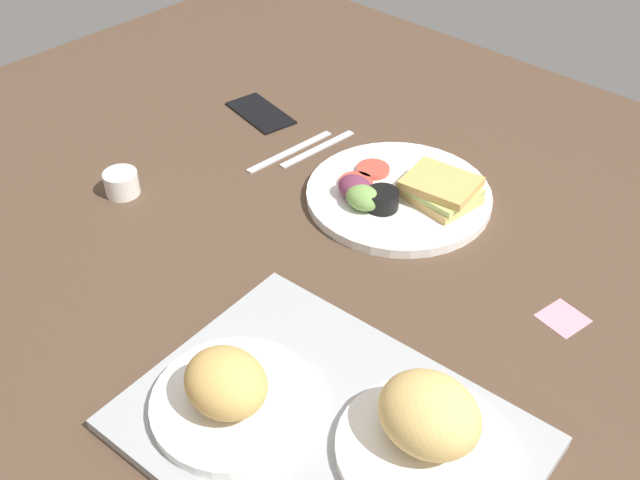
% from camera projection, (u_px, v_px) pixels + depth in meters
% --- Properties ---
extents(ground_plane, '(1.90, 1.50, 0.03)m').
position_uv_depth(ground_plane, '(343.00, 265.00, 1.13)').
color(ground_plane, '#4C3828').
extents(serving_tray, '(0.47, 0.36, 0.02)m').
position_uv_depth(serving_tray, '(327.00, 433.00, 0.87)').
color(serving_tray, '#9EA0A3').
rests_on(serving_tray, ground_plane).
extents(bread_plate_near, '(0.20, 0.20, 0.09)m').
position_uv_depth(bread_plate_near, '(427.00, 427.00, 0.82)').
color(bread_plate_near, white).
rests_on(bread_plate_near, serving_tray).
extents(bread_plate_far, '(0.20, 0.20, 0.08)m').
position_uv_depth(bread_plate_far, '(230.00, 392.00, 0.87)').
color(bread_plate_far, white).
rests_on(bread_plate_far, serving_tray).
extents(plate_with_salad, '(0.30, 0.30, 0.05)m').
position_uv_depth(plate_with_salad, '(401.00, 194.00, 1.22)').
color(plate_with_salad, white).
rests_on(plate_with_salad, ground_plane).
extents(espresso_cup, '(0.06, 0.06, 0.04)m').
position_uv_depth(espresso_cup, '(122.00, 183.00, 1.24)').
color(espresso_cup, silver).
rests_on(espresso_cup, ground_plane).
extents(fork, '(0.03, 0.17, 0.01)m').
position_uv_depth(fork, '(318.00, 148.00, 1.35)').
color(fork, '#B7B7BC').
rests_on(fork, ground_plane).
extents(knife, '(0.03, 0.19, 0.01)m').
position_uv_depth(knife, '(290.00, 151.00, 1.35)').
color(knife, '#B7B7BC').
rests_on(knife, ground_plane).
extents(cell_phone, '(0.15, 0.10, 0.01)m').
position_uv_depth(cell_phone, '(260.00, 112.00, 1.45)').
color(cell_phone, black).
rests_on(cell_phone, ground_plane).
extents(sticky_note, '(0.07, 0.07, 0.00)m').
position_uv_depth(sticky_note, '(563.00, 318.00, 1.02)').
color(sticky_note, pink).
rests_on(sticky_note, ground_plane).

